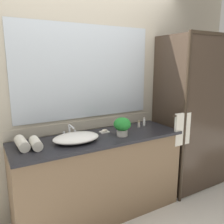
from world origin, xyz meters
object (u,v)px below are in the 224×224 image
faucet (70,132)px  potted_plant (122,125)px  soap_dish (104,131)px  sink_basin (76,138)px  rolled_towel_middle (36,143)px  amenity_bottle_lotion (122,125)px  amenity_bottle_body_wash (144,122)px  amenity_bottle_shampoo (139,124)px  rolled_towel_near_edge (22,143)px

faucet → potted_plant: (0.49, -0.25, 0.07)m
potted_plant → soap_dish: (-0.11, 0.19, -0.10)m
sink_basin → rolled_towel_middle: size_ratio=2.21×
faucet → soap_dish: faucet is taller
sink_basin → amenity_bottle_lotion: bearing=14.4°
potted_plant → sink_basin: bearing=172.0°
amenity_bottle_body_wash → amenity_bottle_shampoo: size_ratio=1.33×
sink_basin → amenity_bottle_shampoo: size_ratio=5.99×
amenity_bottle_lotion → rolled_towel_near_edge: size_ratio=0.34×
sink_basin → rolled_towel_middle: 0.38m
amenity_bottle_body_wash → rolled_towel_near_edge: (-1.43, -0.07, -0.00)m
sink_basin → potted_plant: 0.50m
rolled_towel_near_edge → amenity_bottle_shampoo: bearing=1.9°
rolled_towel_near_edge → rolled_towel_middle: 0.12m
soap_dish → rolled_towel_near_edge: (-0.88, -0.06, 0.03)m
faucet → soap_dish: bearing=-8.0°
faucet → rolled_towel_middle: faucet is taller
rolled_towel_middle → faucet: bearing=23.8°
soap_dish → rolled_towel_middle: (-0.77, -0.12, 0.03)m
faucet → soap_dish: size_ratio=1.70×
soap_dish → amenity_bottle_body_wash: bearing=0.8°
sink_basin → faucet: (0.00, 0.18, 0.01)m
soap_dish → rolled_towel_middle: size_ratio=0.48×
potted_plant → amenity_bottle_shampoo: bearing=27.0°
sink_basin → potted_plant: size_ratio=2.35×
amenity_bottle_lotion → rolled_towel_near_edge: bearing=-175.1°
amenity_bottle_lotion → sink_basin: bearing=-165.6°
soap_dish → amenity_bottle_lotion: size_ratio=1.14×
faucet → rolled_towel_near_edge: bearing=-167.0°
sink_basin → rolled_towel_middle: bearing=178.6°
amenity_bottle_body_wash → amenity_bottle_lotion: 0.31m
amenity_bottle_shampoo → amenity_bottle_lotion: (-0.21, 0.05, 0.01)m
amenity_bottle_body_wash → rolled_towel_near_edge: bearing=-177.2°
potted_plant → amenity_bottle_lotion: size_ratio=2.25×
soap_dish → amenity_bottle_body_wash: 0.56m
sink_basin → potted_plant: potted_plant is taller
sink_basin → soap_dish: (0.38, 0.13, -0.02)m
faucet → amenity_bottle_body_wash: 0.94m
rolled_towel_middle → soap_dish: bearing=8.7°
amenity_bottle_body_wash → rolled_towel_near_edge: amenity_bottle_body_wash is taller
faucet → rolled_towel_middle: size_ratio=0.81×
potted_plant → amenity_bottle_shampoo: size_ratio=2.55×
sink_basin → rolled_towel_middle: (-0.38, 0.01, 0.01)m
soap_dish → amenity_bottle_shampoo: size_ratio=1.29×
soap_dish → amenity_bottle_shampoo: (0.46, -0.02, 0.02)m
faucet → amenity_bottle_body_wash: (0.94, -0.05, 0.00)m
potted_plant → rolled_towel_near_edge: (-0.99, 0.13, -0.06)m
sink_basin → soap_dish: 0.40m
rolled_towel_near_edge → rolled_towel_middle: size_ratio=1.22×
potted_plant → amenity_bottle_lotion: (0.14, 0.23, -0.07)m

